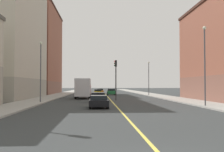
% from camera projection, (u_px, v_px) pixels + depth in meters
% --- Properties ---
extents(sidewalk_left, '(3.99, 168.00, 0.15)m').
position_uv_depth(sidewalk_left, '(156.00, 95.00, 56.61)').
color(sidewalk_left, '#9E9B93').
rests_on(sidewalk_left, ground).
extents(sidewalk_right, '(3.99, 168.00, 0.15)m').
position_uv_depth(sidewalk_right, '(57.00, 95.00, 55.49)').
color(sidewalk_right, '#9E9B93').
rests_on(sidewalk_right, ground).
extents(lane_center_stripe, '(0.16, 154.00, 0.01)m').
position_uv_depth(lane_center_stripe, '(107.00, 96.00, 56.05)').
color(lane_center_stripe, '#E5D14C').
rests_on(lane_center_stripe, ground).
extents(building_right_midblock, '(8.56, 21.70, 20.10)m').
position_uv_depth(building_right_midblock, '(9.00, 37.00, 44.20)').
color(building_right_midblock, '#9D9688').
rests_on(building_right_midblock, ground).
extents(building_right_distant, '(8.56, 22.74, 21.25)m').
position_uv_depth(building_right_distant, '(40.00, 51.00, 67.60)').
color(building_right_distant, brown).
rests_on(building_right_distant, ground).
extents(traffic_light_median_far, '(0.40, 0.32, 5.80)m').
position_uv_depth(traffic_light_median_far, '(116.00, 74.00, 39.15)').
color(traffic_light_median_far, '#2D2D2D').
rests_on(traffic_light_median_far, ground).
extents(street_lamp_left_near, '(0.36, 0.36, 8.02)m').
position_uv_depth(street_lamp_left_near, '(205.00, 58.00, 27.30)').
color(street_lamp_left_near, '#4C4C51').
rests_on(street_lamp_left_near, ground).
extents(street_lamp_right_near, '(0.36, 0.36, 7.37)m').
position_uv_depth(street_lamp_right_near, '(41.00, 65.00, 32.95)').
color(street_lamp_right_near, '#4C4C51').
rests_on(street_lamp_right_near, ground).
extents(street_lamp_left_far, '(0.36, 0.36, 7.02)m').
position_uv_depth(street_lamp_left_far, '(149.00, 75.00, 56.98)').
color(street_lamp_left_far, '#4C4C51').
rests_on(street_lamp_left_far, ground).
extents(car_yellow, '(1.81, 3.94, 1.23)m').
position_uv_depth(car_yellow, '(98.00, 92.00, 62.11)').
color(car_yellow, gold).
rests_on(car_yellow, ground).
extents(car_black, '(1.95, 4.30, 1.20)m').
position_uv_depth(car_black, '(98.00, 102.00, 26.33)').
color(car_black, black).
rests_on(car_black, ground).
extents(car_green, '(1.91, 4.45, 1.40)m').
position_uv_depth(car_green, '(111.00, 92.00, 61.24)').
color(car_green, '#1E6B38').
rests_on(car_green, ground).
extents(car_orange, '(1.97, 4.25, 1.29)m').
position_uv_depth(car_orange, '(100.00, 91.00, 70.07)').
color(car_orange, orange).
rests_on(car_orange, ground).
extents(car_maroon, '(2.03, 4.21, 1.25)m').
position_uv_depth(car_maroon, '(98.00, 97.00, 35.06)').
color(car_maroon, maroon).
rests_on(car_maroon, ground).
extents(box_truck, '(2.45, 7.66, 3.23)m').
position_uv_depth(box_truck, '(83.00, 88.00, 44.31)').
color(box_truck, maroon).
rests_on(box_truck, ground).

